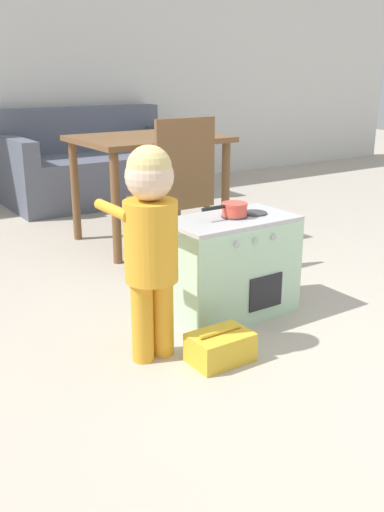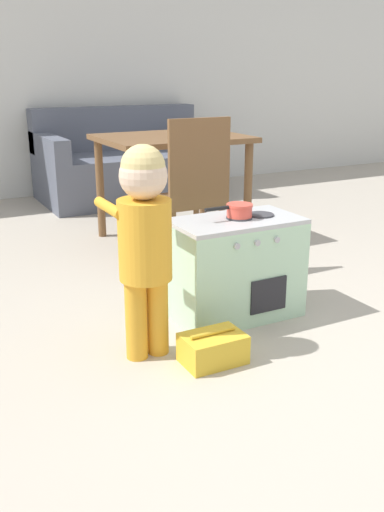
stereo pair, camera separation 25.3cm
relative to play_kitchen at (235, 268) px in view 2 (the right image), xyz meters
name	(u,v)px [view 2 (the right image)]	position (x,y,z in m)	size (l,w,h in m)	color
ground_plane	(349,386)	(0.04, -0.78, -0.24)	(16.00, 16.00, 0.00)	#B2A899
wall_back	(52,53)	(0.04, 3.28, 1.06)	(10.00, 0.06, 2.60)	silver
play_kitchen	(235,268)	(0.00, 0.00, 0.00)	(0.61, 0.36, 0.50)	#B2DBB7
toy_pot	(239,209)	(0.01, 0.00, 0.29)	(0.25, 0.12, 0.06)	#E04C3D
child_figure	(144,229)	(-0.54, -0.18, 0.31)	(0.24, 0.37, 0.89)	gold
toy_basket	(213,348)	(-0.33, -0.37, -0.18)	(0.25, 0.17, 0.14)	gold
dining_table	(172,152)	(0.30, 1.32, 0.37)	(0.95, 0.75, 0.73)	brown
dining_chair_near	(191,193)	(0.10, 0.67, 0.23)	(0.37, 0.37, 0.91)	brown
couch	(128,166)	(0.55, 2.81, 0.05)	(1.62, 0.91, 0.82)	#565B6B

